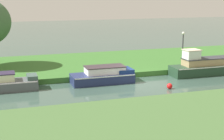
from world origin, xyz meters
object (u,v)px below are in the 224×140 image
(forest_barge, at_px, (213,66))
(lamp_post, at_px, (183,43))
(navy_cruiser, at_px, (104,75))
(channel_buoy, at_px, (170,86))

(forest_barge, height_order, lamp_post, lamp_post)
(navy_cruiser, relative_size, lamp_post, 1.63)
(forest_barge, height_order, channel_buoy, forest_barge)
(navy_cruiser, bearing_deg, channel_buoy, -37.92)
(forest_barge, relative_size, navy_cruiser, 1.70)
(forest_barge, height_order, navy_cruiser, forest_barge)
(lamp_post, xyz_separation_m, channel_buoy, (-4.15, -5.79, -1.93))
(forest_barge, xyz_separation_m, channel_buoy, (-5.27, -2.92, -0.45))
(navy_cruiser, bearing_deg, lamp_post, 19.98)
(navy_cruiser, xyz_separation_m, lamp_post, (7.90, 2.87, 1.59))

